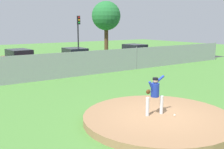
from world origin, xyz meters
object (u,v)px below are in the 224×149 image
pitcher_youth (155,92)px  baseball (175,115)px  parked_car_red (20,61)px  parked_car_teal (75,58)px  traffic_cone_orange (130,61)px  parked_car_slate (135,53)px  traffic_light_far (78,30)px

pitcher_youth → baseball: 1.16m
baseball → parked_car_red: size_ratio=0.02×
parked_car_teal → traffic_cone_orange: bearing=-22.0°
baseball → parked_car_teal: parked_car_teal is taller
baseball → traffic_cone_orange: 15.54m
parked_car_slate → parked_car_red: (-11.99, 0.21, 0.03)m
parked_car_teal → parked_car_slate: bearing=0.7°
parked_car_teal → parked_car_slate: parked_car_slate is taller
parked_car_slate → baseball: bearing=-125.1°
parked_car_red → baseball: bearing=-85.0°
parked_car_slate → traffic_light_far: traffic_light_far is taller
parked_car_teal → parked_car_red: size_ratio=0.99×
baseball → traffic_light_far: bearing=72.3°
pitcher_youth → parked_car_slate: 18.36m
pitcher_youth → parked_car_teal: (4.06, 14.49, -0.39)m
traffic_light_far → pitcher_youth: bearing=-109.7°
pitcher_youth → traffic_light_far: 19.80m
traffic_light_far → parked_car_slate: bearing=-41.2°
parked_car_slate → traffic_cone_orange: size_ratio=7.49×
parked_car_red → traffic_cone_orange: parked_car_red is taller
parked_car_red → traffic_light_far: size_ratio=0.90×
parked_car_slate → traffic_light_far: 6.50m
baseball → pitcher_youth: bearing=133.3°
baseball → traffic_light_far: 20.27m
pitcher_youth → parked_car_slate: bearing=52.5°
baseball → parked_car_slate: bearing=54.9°
traffic_cone_orange → traffic_light_far: 7.06m
parked_car_teal → parked_car_red: parked_car_red is taller
baseball → parked_car_teal: size_ratio=0.02×
parked_car_red → parked_car_teal: bearing=-3.5°
parked_car_teal → pitcher_youth: bearing=-105.7°
pitcher_youth → parked_car_teal: 15.05m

